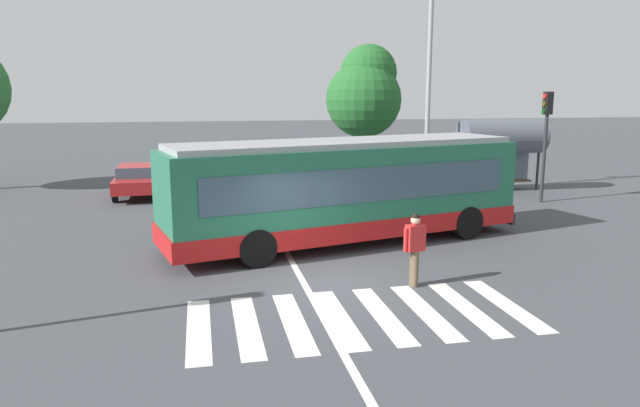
% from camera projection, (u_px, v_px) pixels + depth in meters
% --- Properties ---
extents(ground_plane, '(160.00, 160.00, 0.00)m').
position_uv_depth(ground_plane, '(323.00, 283.00, 13.58)').
color(ground_plane, '#424449').
extents(city_transit_bus, '(11.15, 5.12, 3.06)m').
position_uv_depth(city_transit_bus, '(346.00, 190.00, 16.94)').
color(city_transit_bus, black).
rests_on(city_transit_bus, ground_plane).
extents(pedestrian_crossing_street, '(0.57, 0.32, 1.72)m').
position_uv_depth(pedestrian_crossing_street, '(415.00, 245.00, 13.19)').
color(pedestrian_crossing_street, brown).
rests_on(pedestrian_crossing_street, ground_plane).
extents(parked_car_red, '(1.95, 4.54, 1.35)m').
position_uv_depth(parked_car_red, '(138.00, 178.00, 24.91)').
color(parked_car_red, black).
rests_on(parked_car_red, ground_plane).
extents(parked_car_teal, '(2.26, 4.66, 1.35)m').
position_uv_depth(parked_car_teal, '(200.00, 176.00, 25.62)').
color(parked_car_teal, black).
rests_on(parked_car_teal, ground_plane).
extents(parked_car_black, '(2.16, 4.62, 1.35)m').
position_uv_depth(parked_car_black, '(260.00, 174.00, 26.21)').
color(parked_car_black, black).
rests_on(parked_car_black, ground_plane).
extents(parked_car_silver, '(2.09, 4.60, 1.35)m').
position_uv_depth(parked_car_silver, '(321.00, 173.00, 26.47)').
color(parked_car_silver, black).
rests_on(parked_car_silver, ground_plane).
extents(parked_car_blue, '(2.16, 4.62, 1.35)m').
position_uv_depth(parked_car_blue, '(378.00, 172.00, 26.98)').
color(parked_car_blue, black).
rests_on(parked_car_blue, ground_plane).
extents(traffic_light_far_corner, '(0.33, 0.32, 4.45)m').
position_uv_depth(traffic_light_far_corner, '(546.00, 128.00, 23.08)').
color(traffic_light_far_corner, '#28282B').
rests_on(traffic_light_far_corner, ground_plane).
extents(bus_stop_shelter, '(3.86, 1.54, 3.25)m').
position_uv_depth(bus_stop_shelter, '(502.00, 138.00, 25.81)').
color(bus_stop_shelter, '#28282B').
rests_on(bus_stop_shelter, ground_plane).
extents(twin_arm_street_lamp, '(4.44, 0.32, 9.68)m').
position_uv_depth(twin_arm_street_lamp, '(430.00, 57.00, 24.49)').
color(twin_arm_street_lamp, '#939399').
rests_on(twin_arm_street_lamp, ground_plane).
extents(background_tree_right, '(4.23, 4.23, 7.09)m').
position_uv_depth(background_tree_right, '(365.00, 92.00, 32.32)').
color(background_tree_right, brown).
rests_on(background_tree_right, ground_plane).
extents(crosswalk_painted_stripes, '(6.82, 3.12, 0.01)m').
position_uv_depth(crosswalk_painted_stripes, '(361.00, 316.00, 11.55)').
color(crosswalk_painted_stripes, silver).
rests_on(crosswalk_painted_stripes, ground_plane).
extents(lane_center_line, '(0.16, 24.00, 0.01)m').
position_uv_depth(lane_center_line, '(291.00, 260.00, 15.41)').
color(lane_center_line, silver).
rests_on(lane_center_line, ground_plane).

